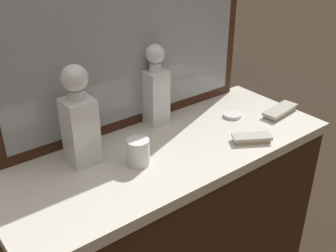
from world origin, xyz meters
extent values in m
cube|color=#381E11|center=(0.00, 0.00, 0.44)|extent=(1.12, 0.45, 0.88)
cube|color=silver|center=(0.00, 0.00, 0.89)|extent=(1.16, 0.46, 0.04)
cube|color=#381E11|center=(0.00, 0.22, 1.31)|extent=(1.00, 0.03, 0.79)
cube|color=gray|center=(0.00, 0.20, 1.31)|extent=(0.92, 0.01, 0.71)
cube|color=white|center=(-0.26, 0.10, 1.02)|extent=(0.09, 0.09, 0.21)
cube|color=#8C4C14|center=(-0.26, 0.10, 0.98)|extent=(0.08, 0.08, 0.14)
cylinder|color=white|center=(-0.26, 0.10, 1.14)|extent=(0.05, 0.05, 0.03)
sphere|color=white|center=(-0.26, 0.10, 1.19)|extent=(0.08, 0.08, 0.08)
cube|color=white|center=(0.08, 0.17, 1.01)|extent=(0.08, 0.08, 0.20)
cube|color=#8C4C14|center=(0.08, 0.17, 0.98)|extent=(0.06, 0.06, 0.14)
cylinder|color=white|center=(0.08, 0.17, 1.13)|extent=(0.04, 0.04, 0.03)
sphere|color=white|center=(0.08, 0.17, 1.18)|extent=(0.07, 0.07, 0.07)
cylinder|color=white|center=(-0.13, -0.02, 0.95)|extent=(0.07, 0.07, 0.08)
cylinder|color=silver|center=(-0.13, -0.02, 0.92)|extent=(0.07, 0.07, 0.01)
cube|color=#B7A88C|center=(0.25, -0.15, 0.92)|extent=(0.12, 0.10, 0.01)
cube|color=#B7B5AD|center=(0.25, -0.15, 0.93)|extent=(0.14, 0.11, 0.01)
cube|color=#B7A88C|center=(0.50, -0.07, 0.92)|extent=(0.16, 0.07, 0.01)
cube|color=#B7B5AD|center=(0.50, -0.07, 0.93)|extent=(0.17, 0.08, 0.01)
cylinder|color=silver|center=(0.33, 0.03, 0.92)|extent=(0.07, 0.07, 0.01)
camera|label=1|loc=(-0.70, -0.91, 1.60)|focal=42.99mm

